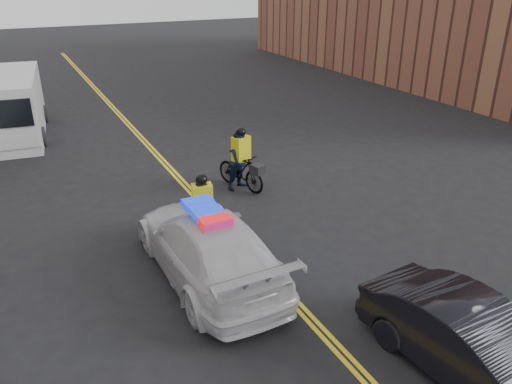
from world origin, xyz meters
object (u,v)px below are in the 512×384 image
object	(u,v)px
dark_sedan	(475,346)
cyclist_near	(204,220)
police_cruiser	(208,246)
cyclist_far	(241,165)
cargo_van	(11,108)

from	to	relation	value
dark_sedan	cyclist_near	world-z (taller)	cyclist_near
police_cruiser	cyclist_near	xyz separation A→B (m)	(0.45, 1.46, -0.12)
cyclist_near	police_cruiser	bearing A→B (deg)	-94.17
police_cruiser	dark_sedan	distance (m)	5.85
police_cruiser	cyclist_far	xyz separation A→B (m)	(2.85, 4.26, 0.02)
dark_sedan	cyclist_near	xyz separation A→B (m)	(-2.45, 6.54, -0.04)
police_cruiser	cyclist_far	size ratio (longest dim) A/B	2.58
dark_sedan	cargo_van	size ratio (longest dim) A/B	0.67
dark_sedan	cargo_van	bearing A→B (deg)	103.50
police_cruiser	cyclist_near	world-z (taller)	cyclist_near
cargo_van	cyclist_near	xyz separation A→B (m)	(3.93, -11.96, -0.60)
cargo_van	police_cruiser	bearing A→B (deg)	-68.95
cyclist_near	dark_sedan	bearing A→B (deg)	-56.46
dark_sedan	police_cruiser	bearing A→B (deg)	114.21
police_cruiser	dark_sedan	bearing A→B (deg)	118.87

